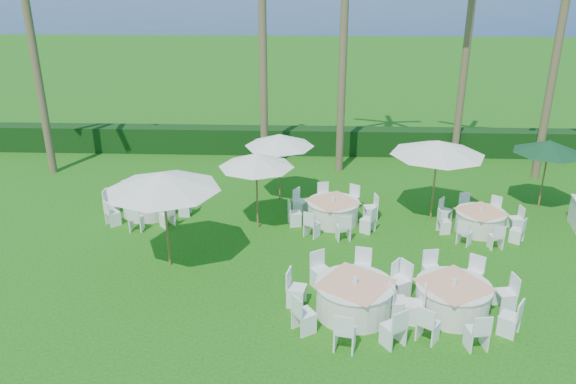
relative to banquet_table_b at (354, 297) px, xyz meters
name	(u,v)px	position (x,y,z in m)	size (l,w,h in m)	color
ground	(298,288)	(-1.45, 1.13, -0.46)	(120.00, 120.00, 0.00)	#0F530E
hedge	(304,141)	(-1.45, 13.13, 0.14)	(34.00, 1.00, 1.20)	black
ocean	(311,11)	(-1.45, 103.13, -0.46)	(260.00, 260.00, 0.00)	#071146
banquet_table_b	(354,297)	(0.00, 0.00, 0.00)	(3.48, 3.48, 1.04)	silver
banquet_table_c	(452,298)	(2.48, 0.11, -0.02)	(3.32, 3.32, 1.00)	silver
banquet_table_d	(148,204)	(-6.89, 5.85, -0.05)	(3.08, 3.08, 0.94)	silver
banquet_table_e	(333,211)	(-0.35, 5.46, -0.05)	(3.11, 3.11, 0.94)	silver
banquet_table_f	(480,221)	(4.50, 4.95, -0.08)	(2.86, 2.86, 0.87)	silver
umbrella_a	(163,181)	(-5.27, 2.27, 2.19)	(3.27, 3.27, 2.90)	brown
umbrella_b	(256,160)	(-2.90, 4.92, 1.95)	(2.47, 2.47, 2.64)	brown
umbrella_c	(280,140)	(-2.29, 7.38, 1.89)	(2.55, 2.55, 2.57)	brown
umbrella_d	(438,148)	(3.10, 5.96, 2.12)	(3.18, 3.18, 2.82)	brown
umbrella_green	(549,147)	(7.17, 6.93, 1.90)	(2.44, 2.44, 2.59)	brown
palm_b	(263,39)	(-3.11, 10.57, 5.07)	(4.41, 4.06, 10.12)	brown
palm_c	(345,1)	(0.09, 10.82, 6.49)	(4.15, 4.40, 12.91)	brown
palm_d	(467,48)	(5.39, 12.43, 4.51)	(4.40, 4.16, 9.02)	brown
palm_e	(558,46)	(8.26, 10.25, 4.89)	(4.41, 4.05, 9.77)	brown
palm_f	(35,60)	(-12.17, 10.04, 4.28)	(4.33, 4.30, 8.57)	brown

